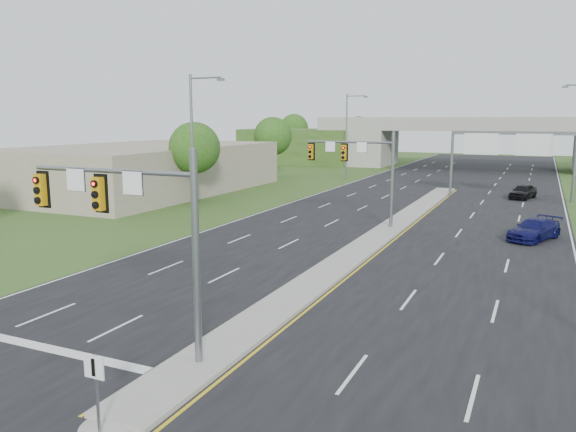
% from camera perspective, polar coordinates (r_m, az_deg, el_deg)
% --- Properties ---
extents(ground, '(240.00, 240.00, 0.00)m').
position_cam_1_polar(ground, '(18.97, -9.01, -14.83)').
color(ground, '#314B1A').
rests_on(ground, ground).
extents(road, '(24.00, 160.00, 0.02)m').
position_cam_1_polar(road, '(50.86, 13.13, 0.70)').
color(road, black).
rests_on(road, ground).
extents(median, '(2.00, 54.00, 0.16)m').
position_cam_1_polar(median, '(39.32, 9.68, -1.70)').
color(median, gray).
rests_on(median, road).
extents(median_nose, '(2.00, 2.00, 0.16)m').
position_cam_1_polar(median_nose, '(16.12, -17.31, -19.51)').
color(median_nose, gray).
rests_on(median_nose, road).
extents(lane_markings, '(23.72, 160.00, 0.01)m').
position_cam_1_polar(lane_markings, '(45.12, 10.85, -0.35)').
color(lane_markings, gold).
rests_on(lane_markings, road).
extents(signal_mast_near, '(6.62, 0.60, 7.00)m').
position_cam_1_polar(signal_mast_near, '(18.82, -15.30, -0.16)').
color(signal_mast_near, slate).
rests_on(signal_mast_near, ground).
extents(signal_mast_far, '(6.62, 0.60, 7.00)m').
position_cam_1_polar(signal_mast_far, '(41.13, 7.49, 5.38)').
color(signal_mast_far, slate).
rests_on(signal_mast_far, ground).
extents(keep_right_sign, '(0.60, 0.13, 2.20)m').
position_cam_1_polar(keep_right_sign, '(15.14, -18.97, -15.60)').
color(keep_right_sign, slate).
rests_on(keep_right_sign, ground).
extents(sign_gantry, '(11.58, 0.44, 6.67)m').
position_cam_1_polar(sign_gantry, '(59.37, 21.62, 6.63)').
color(sign_gantry, slate).
rests_on(sign_gantry, ground).
extents(overpass, '(80.00, 14.00, 8.10)m').
position_cam_1_polar(overpass, '(94.91, 18.63, 6.74)').
color(overpass, gray).
rests_on(overpass, ground).
extents(lightpole_l_mid, '(2.85, 0.25, 11.00)m').
position_cam_1_polar(lightpole_l_mid, '(41.31, -9.47, 7.26)').
color(lightpole_l_mid, slate).
rests_on(lightpole_l_mid, ground).
extents(lightpole_l_far, '(2.85, 0.25, 11.00)m').
position_cam_1_polar(lightpole_l_far, '(73.03, 6.11, 8.42)').
color(lightpole_l_far, slate).
rests_on(lightpole_l_far, ground).
extents(tree_l_near, '(4.80, 4.80, 7.60)m').
position_cam_1_polar(tree_l_near, '(53.38, -9.48, 6.83)').
color(tree_l_near, '#382316').
rests_on(tree_l_near, ground).
extents(tree_l_mid, '(5.20, 5.20, 8.12)m').
position_cam_1_polar(tree_l_mid, '(77.08, -1.55, 8.10)').
color(tree_l_mid, '#382316').
rests_on(tree_l_mid, ground).
extents(tree_back_a, '(6.00, 6.00, 8.85)m').
position_cam_1_polar(tree_back_a, '(118.34, 0.61, 8.88)').
color(tree_back_a, '#382316').
rests_on(tree_back_a, ground).
extents(tree_back_b, '(5.60, 5.60, 8.32)m').
position_cam_1_polar(tree_back_b, '(113.44, 7.17, 8.60)').
color(tree_back_b, '#382316').
rests_on(tree_back_b, ground).
extents(commercial_building, '(18.00, 30.00, 5.00)m').
position_cam_1_polar(commercial_building, '(63.50, -14.44, 4.69)').
color(commercial_building, gray).
rests_on(commercial_building, ground).
extents(car_far_b, '(3.70, 5.16, 1.39)m').
position_cam_1_polar(car_far_b, '(40.23, 23.75, -1.25)').
color(car_far_b, '#0A0B41').
rests_on(car_far_b, road).
extents(car_far_c, '(2.84, 4.60, 1.46)m').
position_cam_1_polar(car_far_c, '(60.52, 22.77, 2.33)').
color(car_far_c, black).
rests_on(car_far_c, road).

